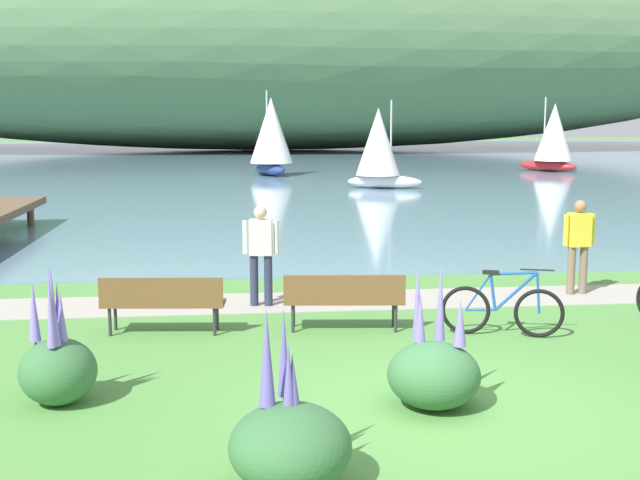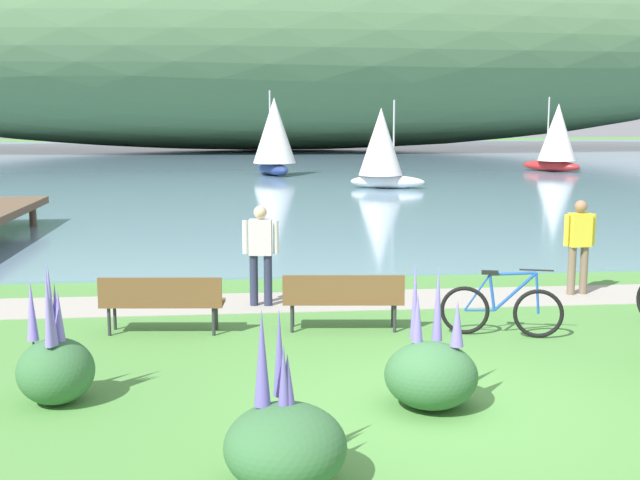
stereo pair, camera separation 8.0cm
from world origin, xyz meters
name	(u,v)px [view 2 (the right image)]	position (x,y,z in m)	size (l,w,h in m)	color
ground_plane	(440,407)	(0.00, 0.00, 0.00)	(200.00, 200.00, 0.00)	#518E42
bay_water	(269,161)	(0.00, 47.20, 0.02)	(180.00, 80.00, 0.04)	#6B8EA8
distant_hillside	(272,45)	(1.04, 64.29, 9.22)	(96.62, 28.00, 18.36)	#4C7047
shoreline_path	(366,300)	(0.00, 5.19, 0.01)	(60.00, 1.50, 0.01)	#A39E93
park_bench_near_camera	(162,299)	(-3.34, 3.36, 0.52)	(1.84, 0.65, 0.88)	brown
park_bench_further_along	(343,297)	(-0.66, 3.26, 0.52)	(1.84, 0.66, 0.88)	brown
bicycle_beside_path	(502,309)	(1.61, 2.74, 0.40)	(1.71, 0.57, 1.01)	black
person_at_shoreline	(579,241)	(3.85, 5.25, 0.98)	(0.61, 0.26, 1.71)	#72604C
person_on_the_grass	(261,249)	(-1.83, 4.97, 0.98)	(0.61, 0.27, 1.71)	#282D47
echium_bush_closest_to_camera	(285,442)	(-1.83, -1.75, 0.40)	(1.08, 1.08, 1.58)	#386B3D
echium_bush_mid_cluster	(431,372)	(-0.11, 0.02, 0.40)	(1.03, 1.03, 1.60)	#386B3D
echium_bush_far_cluster	(55,364)	(-4.27, 0.56, 0.46)	(0.86, 0.86, 1.61)	#386B3D
sailboat_nearest_to_shore	(274,136)	(-0.26, 33.66, 2.11)	(2.78, 3.88, 4.39)	navy
sailboat_mid_bay	(382,147)	(4.01, 25.95, 1.81)	(3.33, 2.37, 3.77)	white
sailboat_toward_hillside	(557,137)	(15.44, 34.90, 1.97)	(3.13, 3.39, 4.11)	#B22323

